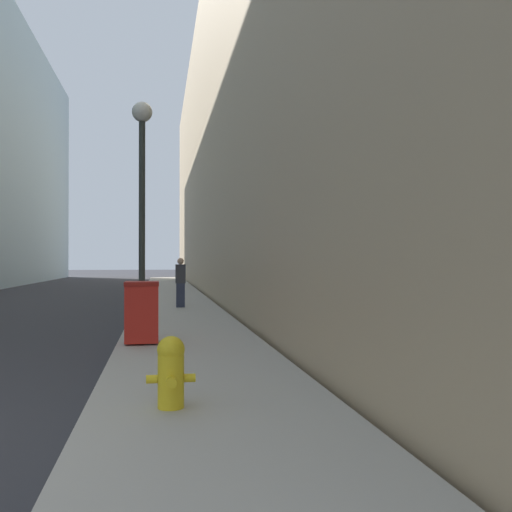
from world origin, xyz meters
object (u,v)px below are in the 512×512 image
at_px(fire_hydrant, 171,370).
at_px(lamppost, 142,178).
at_px(pedestrian_on_sidewalk, 181,282).
at_px(trash_bin, 142,311).

height_order(fire_hydrant, lamppost, lamppost).
bearing_deg(lamppost, pedestrian_on_sidewalk, 76.24).
height_order(trash_bin, lamppost, lamppost).
bearing_deg(lamppost, trash_bin, -88.26).
bearing_deg(fire_hydrant, lamppost, 93.77).
relative_size(trash_bin, pedestrian_on_sidewalk, 0.71).
xyz_separation_m(trash_bin, lamppost, (-0.11, 3.57, 3.03)).
distance_m(fire_hydrant, trash_bin, 4.90).
xyz_separation_m(lamppost, pedestrian_on_sidewalk, (1.13, 4.62, -2.80)).
height_order(trash_bin, pedestrian_on_sidewalk, pedestrian_on_sidewalk).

